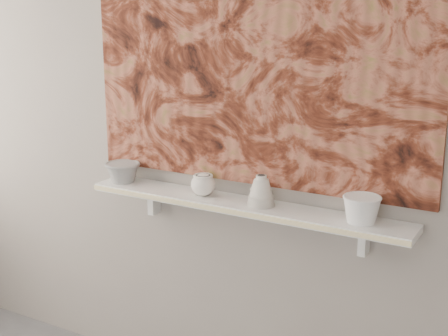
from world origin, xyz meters
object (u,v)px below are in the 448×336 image
Objects in this scene: shelf at (242,206)px; painting at (253,48)px; bowl_grey at (123,172)px; bowl_white at (362,209)px; cup_cream at (203,185)px; bell_vessel at (261,190)px.

shelf is 0.63m from painting.
bowl_grey reaches higher than shelf.
painting is (0.00, 0.08, 0.62)m from shelf.
cup_cream is at bearing 180.00° from bowl_white.
cup_cream is 0.27m from bell_vessel.
shelf is 13.56× the size of cup_cream.
cup_cream is (-0.19, -0.08, -0.56)m from painting.
painting reaches higher than cup_cream.
painting is 0.56m from bell_vessel.
shelf is at bearing 0.00° from bowl_grey.
bowl_grey is 1.10m from bowl_white.
bowl_white reaches higher than bowl_grey.
painting is 0.75m from bowl_white.
painting reaches higher than shelf.
painting is 0.84m from bowl_grey.
painting is 12.05× the size of bell_vessel.
shelf is at bearing 180.00° from bowl_white.
shelf is 11.25× the size of bell_vessel.
bell_vessel is at bearing -44.01° from painting.
painting is at bearing 170.73° from bowl_white.
shelf is 9.92× the size of bowl_white.
shelf is 0.61m from bowl_grey.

